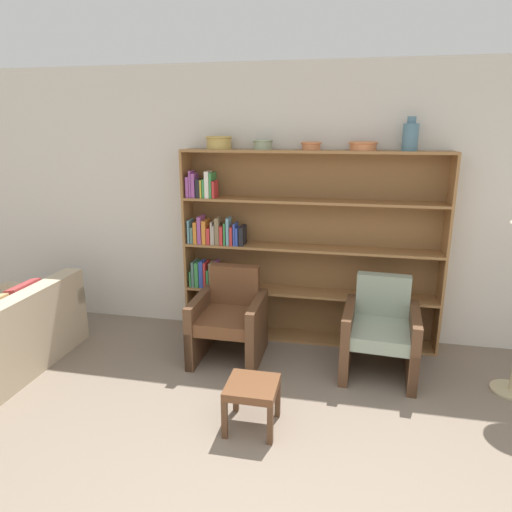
{
  "coord_description": "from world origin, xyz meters",
  "views": [
    {
      "loc": [
        0.18,
        -1.73,
        2.13
      ],
      "look_at": [
        -0.67,
        2.39,
        0.95
      ],
      "focal_mm": 32.0,
      "sensor_mm": 36.0,
      "label": 1
    }
  ],
  "objects_px": {
    "bowl_cream": "(363,145)",
    "vase_tall": "(410,136)",
    "bowl_olive": "(219,142)",
    "armchair_leather": "(230,319)",
    "bookshelf": "(288,251)",
    "bowl_stoneware": "(263,144)",
    "couch": "(0,342)",
    "armchair_cushioned": "(380,332)",
    "footstool": "(252,391)",
    "bowl_slate": "(311,145)"
  },
  "relations": [
    {
      "from": "bookshelf",
      "to": "armchair_leather",
      "type": "xyz_separation_m",
      "value": [
        -0.47,
        -0.56,
        -0.55
      ]
    },
    {
      "from": "bowl_slate",
      "to": "vase_tall",
      "type": "distance_m",
      "value": 0.89
    },
    {
      "from": "bowl_stoneware",
      "to": "couch",
      "type": "relative_size",
      "value": 0.13
    },
    {
      "from": "bowl_stoneware",
      "to": "armchair_cushioned",
      "type": "relative_size",
      "value": 0.23
    },
    {
      "from": "bowl_slate",
      "to": "armchair_leather",
      "type": "height_order",
      "value": "bowl_slate"
    },
    {
      "from": "bowl_slate",
      "to": "vase_tall",
      "type": "xyz_separation_m",
      "value": [
        0.88,
        0.0,
        0.09
      ]
    },
    {
      "from": "footstool",
      "to": "vase_tall",
      "type": "bearing_deg",
      "value": 54.45
    },
    {
      "from": "bowl_stoneware",
      "to": "bowl_cream",
      "type": "distance_m",
      "value": 0.94
    },
    {
      "from": "bookshelf",
      "to": "bowl_slate",
      "type": "height_order",
      "value": "bowl_slate"
    },
    {
      "from": "bowl_slate",
      "to": "bowl_olive",
      "type": "bearing_deg",
      "value": 180.0
    },
    {
      "from": "bookshelf",
      "to": "armchair_leather",
      "type": "height_order",
      "value": "bookshelf"
    },
    {
      "from": "armchair_leather",
      "to": "footstool",
      "type": "relative_size",
      "value": 2.3
    },
    {
      "from": "bowl_olive",
      "to": "bowl_slate",
      "type": "xyz_separation_m",
      "value": [
        0.9,
        0.0,
        -0.03
      ]
    },
    {
      "from": "bowl_slate",
      "to": "bowl_stoneware",
      "type": "bearing_deg",
      "value": -180.0
    },
    {
      "from": "bookshelf",
      "to": "vase_tall",
      "type": "bearing_deg",
      "value": -1.32
    },
    {
      "from": "armchair_leather",
      "to": "bowl_stoneware",
      "type": "bearing_deg",
      "value": -111.56
    },
    {
      "from": "bowl_stoneware",
      "to": "armchair_leather",
      "type": "height_order",
      "value": "bowl_stoneware"
    },
    {
      "from": "bowl_slate",
      "to": "armchair_leather",
      "type": "xyz_separation_m",
      "value": [
        -0.68,
        -0.53,
        -1.59
      ]
    },
    {
      "from": "armchair_cushioned",
      "to": "armchair_leather",
      "type": "bearing_deg",
      "value": 4.04
    },
    {
      "from": "bowl_cream",
      "to": "vase_tall",
      "type": "distance_m",
      "value": 0.42
    },
    {
      "from": "bowl_olive",
      "to": "bowl_slate",
      "type": "height_order",
      "value": "bowl_olive"
    },
    {
      "from": "armchair_leather",
      "to": "armchair_cushioned",
      "type": "relative_size",
      "value": 1.0
    },
    {
      "from": "bowl_olive",
      "to": "couch",
      "type": "height_order",
      "value": "bowl_olive"
    },
    {
      "from": "bookshelf",
      "to": "vase_tall",
      "type": "distance_m",
      "value": 1.57
    },
    {
      "from": "bowl_slate",
      "to": "bowl_cream",
      "type": "height_order",
      "value": "bowl_cream"
    },
    {
      "from": "bookshelf",
      "to": "bowl_olive",
      "type": "bearing_deg",
      "value": -177.95
    },
    {
      "from": "bowl_slate",
      "to": "couch",
      "type": "relative_size",
      "value": 0.13
    },
    {
      "from": "vase_tall",
      "to": "footstool",
      "type": "bearing_deg",
      "value": -125.55
    },
    {
      "from": "bookshelf",
      "to": "footstool",
      "type": "height_order",
      "value": "bookshelf"
    },
    {
      "from": "bowl_stoneware",
      "to": "bowl_cream",
      "type": "height_order",
      "value": "bowl_stoneware"
    },
    {
      "from": "bookshelf",
      "to": "vase_tall",
      "type": "height_order",
      "value": "vase_tall"
    },
    {
      "from": "bowl_olive",
      "to": "armchair_leather",
      "type": "distance_m",
      "value": 1.72
    },
    {
      "from": "bowl_stoneware",
      "to": "bowl_slate",
      "type": "relative_size",
      "value": 0.99
    },
    {
      "from": "bowl_stoneware",
      "to": "bowl_cream",
      "type": "bearing_deg",
      "value": 0.0
    },
    {
      "from": "bowl_olive",
      "to": "couch",
      "type": "relative_size",
      "value": 0.17
    },
    {
      "from": "bowl_cream",
      "to": "couch",
      "type": "xyz_separation_m",
      "value": [
        -3.12,
        -1.21,
        -1.71
      ]
    },
    {
      "from": "bowl_cream",
      "to": "vase_tall",
      "type": "height_order",
      "value": "vase_tall"
    },
    {
      "from": "armchair_leather",
      "to": "bookshelf",
      "type": "bearing_deg",
      "value": -130.2
    },
    {
      "from": "bowl_cream",
      "to": "bookshelf",
      "type": "bearing_deg",
      "value": 177.89
    },
    {
      "from": "bowl_olive",
      "to": "bowl_stoneware",
      "type": "relative_size",
      "value": 1.35
    },
    {
      "from": "bookshelf",
      "to": "couch",
      "type": "xyz_separation_m",
      "value": [
        -2.44,
        -1.23,
        -0.66
      ]
    },
    {
      "from": "bookshelf",
      "to": "armchair_leather",
      "type": "bearing_deg",
      "value": -130.31
    },
    {
      "from": "bowl_cream",
      "to": "vase_tall",
      "type": "relative_size",
      "value": 0.89
    },
    {
      "from": "armchair_cushioned",
      "to": "footstool",
      "type": "xyz_separation_m",
      "value": [
        -0.95,
        -1.03,
        -0.09
      ]
    },
    {
      "from": "bowl_olive",
      "to": "footstool",
      "type": "height_order",
      "value": "bowl_olive"
    },
    {
      "from": "bookshelf",
      "to": "bowl_cream",
      "type": "height_order",
      "value": "bowl_cream"
    },
    {
      "from": "bowl_cream",
      "to": "armchair_cushioned",
      "type": "relative_size",
      "value": 0.32
    },
    {
      "from": "bowl_stoneware",
      "to": "footstool",
      "type": "xyz_separation_m",
      "value": [
        0.23,
        -1.56,
        -1.7
      ]
    },
    {
      "from": "couch",
      "to": "armchair_cushioned",
      "type": "xyz_separation_m",
      "value": [
        3.36,
        0.67,
        0.11
      ]
    },
    {
      "from": "bowl_stoneware",
      "to": "footstool",
      "type": "height_order",
      "value": "bowl_stoneware"
    }
  ]
}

